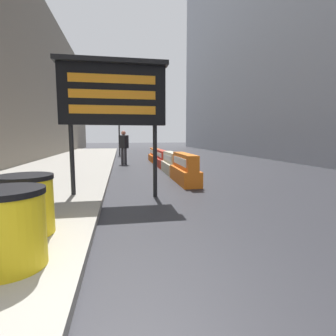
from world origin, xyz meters
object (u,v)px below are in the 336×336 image
at_px(jersey_barrier_red_striped, 162,159).
at_px(jersey_barrier_orange_far, 155,156).
at_px(barrel_drum_middle, 26,205).
at_px(jersey_barrier_orange_near, 185,170).
at_px(barrel_drum_foreground, 8,228).
at_px(pedestrian_worker, 124,145).
at_px(jersey_barrier_cream, 171,164).
at_px(traffic_light_near_curb, 119,118).
at_px(message_board, 113,95).
at_px(traffic_cone_near, 186,177).

xyz_separation_m(jersey_barrier_red_striped, jersey_barrier_orange_far, (-0.00, 2.59, -0.01)).
xyz_separation_m(barrel_drum_middle, jersey_barrier_orange_near, (3.25, 4.21, -0.13)).
xyz_separation_m(barrel_drum_foreground, pedestrian_worker, (1.28, 11.06, 0.49)).
relative_size(barrel_drum_middle, jersey_barrier_cream, 0.41).
xyz_separation_m(barrel_drum_middle, traffic_light_near_curb, (1.18, 17.29, 2.32)).
bearing_deg(jersey_barrier_orange_near, barrel_drum_middle, -127.65).
height_order(barrel_drum_middle, pedestrian_worker, pedestrian_worker).
bearing_deg(barrel_drum_middle, message_board, 65.25).
bearing_deg(jersey_barrier_orange_far, message_board, -103.28).
relative_size(jersey_barrier_red_striped, traffic_light_near_curb, 0.53).
height_order(message_board, traffic_cone_near, message_board).
relative_size(jersey_barrier_cream, pedestrian_worker, 1.13).
height_order(jersey_barrier_red_striped, jersey_barrier_orange_far, jersey_barrier_red_striped).
relative_size(traffic_cone_near, pedestrian_worker, 0.32).
distance_m(barrel_drum_middle, traffic_light_near_curb, 17.49).
xyz_separation_m(barrel_drum_foreground, message_board, (0.98, 3.41, 1.85)).
height_order(barrel_drum_foreground, traffic_cone_near, barrel_drum_foreground).
height_order(jersey_barrier_orange_near, pedestrian_worker, pedestrian_worker).
bearing_deg(barrel_drum_foreground, traffic_light_near_curb, 86.78).
xyz_separation_m(barrel_drum_middle, jersey_barrier_red_striped, (3.25, 8.82, -0.19)).
bearing_deg(barrel_drum_foreground, pedestrian_worker, 83.41).
distance_m(jersey_barrier_cream, jersey_barrier_orange_far, 4.96).
bearing_deg(traffic_light_near_curb, barrel_drum_foreground, -93.22).
relative_size(jersey_barrier_orange_near, jersey_barrier_red_striped, 1.01).
relative_size(jersey_barrier_red_striped, traffic_cone_near, 3.72).
height_order(barrel_drum_middle, jersey_barrier_red_striped, barrel_drum_middle).
xyz_separation_m(barrel_drum_foreground, jersey_barrier_cream, (3.10, 7.41, -0.17)).
bearing_deg(message_board, traffic_cone_near, 29.73).
distance_m(message_board, traffic_cone_near, 3.15).
distance_m(jersey_barrier_orange_near, pedestrian_worker, 6.20).
relative_size(jersey_barrier_orange_near, traffic_cone_near, 3.74).
bearing_deg(pedestrian_worker, traffic_light_near_curb, 138.86).
relative_size(jersey_barrier_orange_near, pedestrian_worker, 1.19).
bearing_deg(barrel_drum_middle, jersey_barrier_cream, 63.28).
distance_m(barrel_drum_middle, traffic_cone_near, 4.80).
distance_m(barrel_drum_middle, pedestrian_worker, 10.22).
distance_m(message_board, jersey_barrier_orange_far, 9.42).
bearing_deg(barrel_drum_middle, traffic_light_near_curb, 86.10).
bearing_deg(pedestrian_worker, jersey_barrier_orange_near, -25.97).
bearing_deg(pedestrian_worker, traffic_cone_near, -28.25).
bearing_deg(jersey_barrier_orange_near, barrel_drum_foreground, -120.95).
height_order(barrel_drum_foreground, barrel_drum_middle, same).
xyz_separation_m(traffic_light_near_curb, pedestrian_worker, (0.25, -7.19, -1.82)).
bearing_deg(traffic_cone_near, pedestrian_worker, 104.87).
xyz_separation_m(jersey_barrier_orange_near, jersey_barrier_cream, (0.00, 2.24, -0.04)).
distance_m(jersey_barrier_red_striped, jersey_barrier_orange_far, 2.59).
relative_size(traffic_cone_near, traffic_light_near_curb, 0.14).
height_order(jersey_barrier_red_striped, pedestrian_worker, pedestrian_worker).
bearing_deg(traffic_cone_near, jersey_barrier_orange_far, 89.30).
xyz_separation_m(message_board, jersey_barrier_orange_far, (2.11, 8.95, -2.06)).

